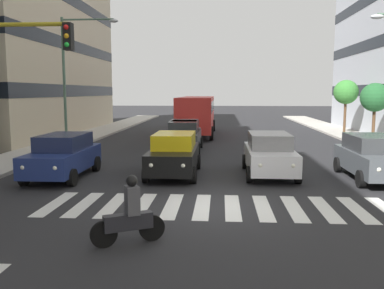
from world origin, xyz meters
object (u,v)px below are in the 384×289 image
at_px(car_2, 174,154).
at_px(car_row2_0, 184,134).
at_px(car_3, 63,155).
at_px(street_tree_3, 346,92).
at_px(car_row2_1, 184,136).
at_px(street_lamp_right, 73,68).
at_px(street_tree_2, 375,98).
at_px(bus_behind_traffic, 197,112).
at_px(motorcycle_with_rider, 129,216).
at_px(car_0, 372,157).
at_px(car_1, 269,154).

relative_size(car_2, car_row2_0, 1.00).
xyz_separation_m(car_3, street_tree_3, (-15.93, -17.10, 2.47)).
relative_size(car_row2_1, street_lamp_right, 0.59).
height_order(car_row2_1, street_tree_3, street_tree_3).
bearing_deg(street_tree_2, bus_behind_traffic, -23.74).
xyz_separation_m(bus_behind_traffic, street_lamp_right, (6.81, 8.53, 2.93)).
height_order(motorcycle_with_rider, street_tree_2, street_tree_2).
xyz_separation_m(motorcycle_with_rider, street_tree_2, (-11.90, -18.53, 2.38)).
height_order(car_0, car_row2_0, same).
bearing_deg(street_tree_3, street_lamp_right, 25.81).
height_order(car_1, street_tree_3, street_tree_3).
xyz_separation_m(street_lamp_right, street_tree_3, (-18.38, -8.89, -1.43)).
bearing_deg(car_row2_1, car_0, 138.00).
bearing_deg(car_2, car_row2_1, -88.22).
bearing_deg(car_2, car_3, 9.91).
relative_size(car_2, street_tree_2, 1.16).
relative_size(car_1, street_lamp_right, 0.59).
bearing_deg(car_1, motorcycle_with_rider, 63.35).
distance_m(car_row2_0, bus_behind_traffic, 8.19).
distance_m(car_2, bus_behind_traffic, 16.00).
xyz_separation_m(car_0, street_lamp_right, (14.60, -7.75, 3.91)).
height_order(car_2, car_3, same).
relative_size(car_1, street_tree_3, 1.06).
distance_m(car_3, motorcycle_with_rider, 8.17).
relative_size(car_1, car_row2_0, 1.00).
bearing_deg(bus_behind_traffic, street_tree_2, 156.26).
bearing_deg(street_lamp_right, car_0, 152.05).
xyz_separation_m(car_0, street_tree_2, (-3.99, -11.09, 2.14)).
xyz_separation_m(car_1, street_tree_2, (-7.89, -10.54, 2.14)).
relative_size(car_row2_1, motorcycle_with_rider, 2.83).
height_order(car_0, street_lamp_right, street_lamp_right).
relative_size(car_row2_0, street_lamp_right, 0.59).
height_order(car_1, motorcycle_with_rider, car_1).
relative_size(bus_behind_traffic, motorcycle_with_rider, 6.69).
bearing_deg(car_2, motorcycle_with_rider, 89.10).
bearing_deg(car_row2_0, car_1, 118.91).
distance_m(car_row2_1, street_tree_3, 15.30).
bearing_deg(street_tree_3, motorcycle_with_rider, 64.09).
bearing_deg(car_0, street_tree_2, -109.78).
relative_size(street_tree_2, street_tree_3, 0.92).
height_order(car_1, car_row2_0, same).
relative_size(street_lamp_right, street_tree_3, 1.81).
bearing_deg(street_tree_2, car_0, 70.22).
xyz_separation_m(car_1, car_3, (8.24, 1.01, 0.00)).
xyz_separation_m(car_row2_1, motorcycle_with_rider, (-0.09, 14.65, -0.24)).
bearing_deg(street_lamp_right, car_3, 106.65).
height_order(car_0, street_tree_2, street_tree_2).
distance_m(car_0, street_tree_3, 17.24).
relative_size(car_2, street_lamp_right, 0.59).
height_order(car_3, motorcycle_with_rider, car_3).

